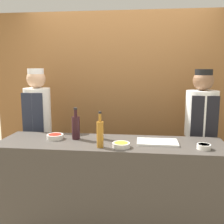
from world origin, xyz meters
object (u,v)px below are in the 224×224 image
Objects in this scene: cutting_board at (157,142)px; chef_left at (38,129)px; sauce_bowl_yellow at (121,145)px; bottle_amber at (100,134)px; bottle_wine at (76,127)px; sauce_bowl_brown at (204,146)px; bottle_clear at (100,130)px; chef_right at (200,135)px; sauce_bowl_red at (55,136)px.

chef_left reaches higher than cutting_board.
sauce_bowl_yellow is 0.22m from bottle_amber.
bottle_wine is (-0.48, 0.23, 0.10)m from sauce_bowl_yellow.
bottle_clear is at bearing 166.79° from sauce_bowl_brown.
chef_right is (0.52, 0.55, -0.06)m from cutting_board.
sauce_bowl_brown is 0.07× the size of chef_left.
bottle_clear is at bearing 99.54° from bottle_amber.
cutting_board is at bearing -21.13° from chef_left.
sauce_bowl_brown is at bearing -99.40° from chef_right.
sauce_bowl_yellow is 0.10× the size of chef_right.
bottle_wine reaches higher than bottle_clear.
sauce_bowl_red is at bearing -174.02° from bottle_wine.
chef_right reaches higher than bottle_amber.
bottle_clear is (-0.99, 0.23, 0.07)m from sauce_bowl_brown.
sauce_bowl_brown is 0.50× the size of bottle_clear.
cutting_board is 0.59m from bottle_clear.
sauce_bowl_brown is at bearing -9.01° from bottle_wine.
bottle_clear is (-0.24, 0.27, 0.07)m from sauce_bowl_yellow.
bottle_amber is at bearing -176.35° from sauce_bowl_brown.
cutting_board is 0.76m from chef_right.
sauce_bowl_yellow is 0.48× the size of bottle_amber.
sauce_bowl_red is 0.24m from bottle_wine.
chef_left is at bearing 140.77° from bottle_wine.
sauce_bowl_brown is (1.44, -0.17, -0.00)m from sauce_bowl_red.
chef_right is (1.10, 0.46, -0.14)m from bottle_clear.
sauce_bowl_brown is 0.71m from chef_right.
sauce_bowl_yellow is 0.55m from bottle_wine.
bottle_wine is 0.39m from bottle_amber.
bottle_wine is 1.44m from chef_right.
cutting_board is at bearing -8.97° from bottle_clear.
sauce_bowl_yellow is (0.70, -0.21, -0.00)m from sauce_bowl_red.
sauce_bowl_yellow is at bearing -25.34° from bottle_wine.
bottle_clear is at bearing -157.16° from chef_right.
chef_left reaches higher than sauce_bowl_red.
chef_left is 1.00× the size of chef_right.
chef_right reaches higher than sauce_bowl_red.
bottle_amber is (0.51, -0.23, 0.10)m from sauce_bowl_red.
cutting_board is 0.58m from bottle_amber.
sauce_bowl_red is 1.38× the size of sauce_bowl_brown.
bottle_wine is at bearing 170.99° from sauce_bowl_brown.
bottle_amber is at bearing -24.51° from sauce_bowl_red.
chef_left reaches higher than bottle_wine.
chef_left reaches higher than bottle_clear.
bottle_wine reaches higher than cutting_board.
chef_left is (-0.61, 0.50, -0.16)m from bottle_wine.
chef_left is at bearing -180.00° from chef_right.
bottle_clear is 0.30m from bottle_amber.
chef_left is at bearing 127.20° from sauce_bowl_red.
bottle_clear is 0.15× the size of chef_left.
bottle_amber is at bearing -159.38° from cutting_board.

